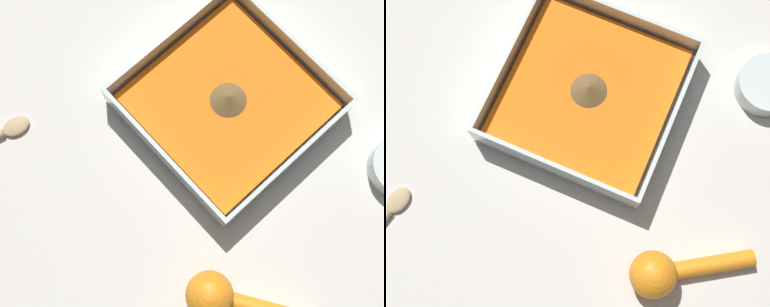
# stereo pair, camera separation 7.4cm
# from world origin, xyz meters

# --- Properties ---
(ground_plane) EXTENTS (4.00, 4.00, 0.00)m
(ground_plane) POSITION_xyz_m (0.00, 0.00, 0.00)
(ground_plane) COLOR beige
(square_dish) EXTENTS (0.25, 0.25, 0.06)m
(square_dish) POSITION_xyz_m (0.01, 0.02, 0.02)
(square_dish) COLOR silver
(square_dish) RESTS_ON ground_plane
(lemon_squeezer) EXTENTS (0.12, 0.16, 0.06)m
(lemon_squeezer) POSITION_xyz_m (-0.19, -0.18, 0.03)
(lemon_squeezer) COLOR orange
(lemon_squeezer) RESTS_ON ground_plane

